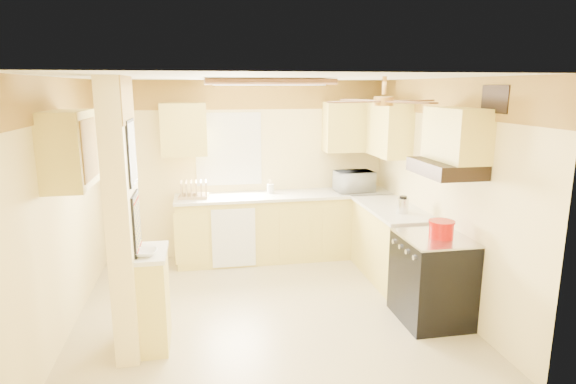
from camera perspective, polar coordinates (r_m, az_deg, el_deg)
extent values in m
plane|color=tan|center=(5.49, -2.63, -13.68)|extent=(4.00, 4.00, 0.00)
plane|color=white|center=(4.93, -2.92, 13.41)|extent=(4.00, 4.00, 0.00)
plane|color=#FDE59A|center=(6.92, -4.92, 2.68)|extent=(4.00, 0.00, 4.00)
plane|color=#FDE59A|center=(3.27, 1.84, -8.38)|extent=(4.00, 0.00, 4.00)
plane|color=#FDE59A|center=(5.20, -25.19, -1.71)|extent=(0.00, 3.80, 3.80)
plane|color=#FDE59A|center=(5.68, 17.63, 0.02)|extent=(0.00, 3.80, 3.80)
cube|color=gold|center=(6.80, -5.07, 11.40)|extent=(4.00, 0.02, 0.40)
cube|color=#FDE59A|center=(4.54, -18.93, -3.10)|extent=(0.20, 0.70, 2.50)
cube|color=#E0C96A|center=(4.78, -15.58, -12.30)|extent=(0.25, 0.55, 0.90)
cube|color=white|center=(4.61, -15.92, -6.97)|extent=(0.28, 0.58, 0.04)
cube|color=#E0C96A|center=(6.87, -0.39, -4.19)|extent=(3.00, 0.60, 0.90)
cube|color=#E0C96A|center=(6.29, 12.16, -6.08)|extent=(0.60, 1.40, 0.90)
cube|color=white|center=(6.75, -0.38, -0.38)|extent=(3.04, 0.64, 0.04)
cube|color=white|center=(6.15, 12.27, -1.92)|extent=(0.64, 1.44, 0.04)
cube|color=white|center=(6.50, -6.45, -5.45)|extent=(0.58, 0.02, 0.80)
cube|color=white|center=(6.84, -7.05, 5.06)|extent=(0.92, 0.02, 1.02)
cube|color=white|center=(6.84, -7.05, 5.06)|extent=(0.80, 0.02, 0.90)
cube|color=#E0C96A|center=(6.64, -12.24, 7.26)|extent=(0.60, 0.35, 0.70)
cube|color=#E0C96A|center=(6.99, 7.99, 7.67)|extent=(0.90, 0.35, 0.70)
cube|color=#E0C96A|center=(6.65, 11.56, 7.30)|extent=(0.35, 1.00, 0.70)
cube|color=#E0C96A|center=(4.81, -24.54, 4.59)|extent=(0.35, 0.75, 0.70)
cube|color=#E0C96A|center=(5.02, 19.32, 6.44)|extent=(0.35, 0.76, 0.52)
cube|color=black|center=(5.30, 16.67, -9.87)|extent=(0.65, 0.76, 0.90)
cube|color=silver|center=(5.15, 16.99, -5.17)|extent=(0.66, 0.77, 0.02)
cylinder|color=silver|center=(4.83, 14.76, -7.53)|extent=(0.03, 0.05, 0.05)
cylinder|color=silver|center=(4.97, 13.93, -6.89)|extent=(0.03, 0.05, 0.05)
cylinder|color=silver|center=(5.11, 13.19, -6.32)|extent=(0.03, 0.05, 0.05)
cylinder|color=silver|center=(5.26, 12.45, -5.75)|extent=(0.03, 0.05, 0.05)
cube|color=black|center=(5.02, 18.21, 2.71)|extent=(0.50, 0.76, 0.14)
cube|color=black|center=(4.41, -18.05, 4.48)|extent=(0.02, 0.42, 0.57)
cube|color=white|center=(4.41, -17.98, 4.49)|extent=(0.01, 0.37, 0.52)
cube|color=black|center=(4.54, -17.51, -3.66)|extent=(0.02, 0.42, 0.57)
cube|color=yellow|center=(4.54, -17.43, -3.66)|extent=(0.01, 0.37, 0.52)
cube|color=brown|center=(5.44, -2.57, 12.90)|extent=(1.35, 0.95, 0.06)
cube|color=white|center=(5.44, -2.57, 12.63)|extent=(1.15, 0.75, 0.02)
cylinder|color=gold|center=(4.50, 11.36, 12.28)|extent=(0.04, 0.04, 0.16)
cylinder|color=gold|center=(4.51, 11.28, 10.50)|extent=(0.18, 0.18, 0.08)
cube|color=brown|center=(4.73, 14.23, 10.44)|extent=(0.55, 0.28, 0.01)
cube|color=brown|center=(4.75, 8.68, 10.68)|extent=(0.28, 0.55, 0.01)
cube|color=brown|center=(4.30, 8.04, 10.54)|extent=(0.55, 0.28, 0.01)
cube|color=brown|center=(4.27, 14.17, 10.28)|extent=(0.28, 0.55, 0.01)
cube|color=black|center=(4.78, 23.35, 10.08)|extent=(0.02, 0.40, 0.25)
imported|color=white|center=(6.94, 7.85, 1.27)|extent=(0.56, 0.40, 0.29)
imported|color=white|center=(4.49, -16.58, -6.92)|extent=(0.22, 0.22, 0.05)
cylinder|color=#B60B04|center=(5.11, 17.71, -4.32)|extent=(0.24, 0.24, 0.16)
cylinder|color=#B60B04|center=(5.09, 17.77, -3.37)|extent=(0.26, 0.26, 0.02)
cylinder|color=silver|center=(5.86, 13.45, -1.59)|extent=(0.13, 0.13, 0.18)
cylinder|color=black|center=(5.84, 13.50, -0.61)|extent=(0.09, 0.09, 0.03)
cube|color=tan|center=(6.64, -11.08, -0.47)|extent=(0.41, 0.33, 0.04)
cube|color=tan|center=(6.63, -12.51, 0.24)|extent=(0.02, 0.26, 0.22)
cube|color=tan|center=(6.62, -11.94, 0.26)|extent=(0.02, 0.26, 0.22)
cube|color=tan|center=(6.62, -11.38, 0.28)|extent=(0.02, 0.26, 0.22)
cube|color=tan|center=(6.62, -10.81, 0.31)|extent=(0.02, 0.26, 0.22)
cube|color=tan|center=(6.62, -10.25, 0.33)|extent=(0.02, 0.26, 0.22)
cube|color=tan|center=(6.62, -9.68, 0.35)|extent=(0.02, 0.26, 0.22)
cylinder|color=white|center=(6.62, -11.94, 0.26)|extent=(0.02, 0.22, 0.22)
cylinder|color=white|center=(6.62, -10.81, 0.31)|extent=(0.02, 0.22, 0.22)
cylinder|color=white|center=(6.78, -2.10, 0.40)|extent=(0.10, 0.10, 0.13)
cylinder|color=tan|center=(6.78, -1.95, 0.70)|extent=(0.01, 0.01, 0.20)
cylinder|color=tan|center=(6.79, -2.13, 0.73)|extent=(0.01, 0.01, 0.20)
cylinder|color=tan|center=(6.77, -2.25, 0.69)|extent=(0.01, 0.01, 0.20)
cylinder|color=tan|center=(6.76, -2.07, 0.67)|extent=(0.01, 0.01, 0.20)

